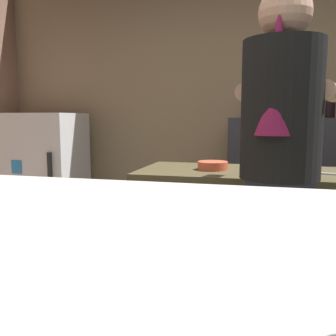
{
  "coord_description": "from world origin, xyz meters",
  "views": [
    {
      "loc": [
        0.01,
        -1.38,
        1.19
      ],
      "look_at": [
        -0.16,
        -0.75,
        1.1
      ],
      "focal_mm": 40.63,
      "sensor_mm": 36.0,
      "label": 1
    }
  ],
  "objects": [
    {
      "name": "bottle_olive_oil",
      "position": [
        0.08,
        1.84,
        1.28
      ],
      "size": [
        0.07,
        0.07,
        0.24
      ],
      "color": "black",
      "rests_on": "back_shelf"
    },
    {
      "name": "chefs_knife",
      "position": [
        0.34,
        0.72,
        0.9
      ],
      "size": [
        0.24,
        0.1,
        0.01
      ],
      "primitive_type": "cube",
      "rotation": [
        0.0,
        0.0,
        -0.3
      ],
      "color": "silver",
      "rests_on": "prep_counter"
    },
    {
      "name": "bartender",
      "position": [
        0.06,
        0.31,
        1.01
      ],
      "size": [
        0.49,
        0.55,
        1.73
      ],
      "rotation": [
        0.0,
        0.0,
        1.32
      ],
      "color": "#2A2B3D",
      "rests_on": "ground"
    },
    {
      "name": "bottle_soy",
      "position": [
        0.49,
        1.91,
        1.28
      ],
      "size": [
        0.08,
        0.08,
        0.23
      ],
      "color": "black",
      "rests_on": "back_shelf"
    },
    {
      "name": "prep_counter",
      "position": [
        0.35,
        0.77,
        0.45
      ],
      "size": [
        2.1,
        0.6,
        0.9
      ],
      "primitive_type": "cube",
      "color": "#494028",
      "rests_on": "ground"
    },
    {
      "name": "mixing_bowl",
      "position": [
        -0.29,
        0.76,
        0.92
      ],
      "size": [
        0.17,
        0.17,
        0.05
      ],
      "primitive_type": "cylinder",
      "color": "#D15539",
      "rests_on": "prep_counter"
    },
    {
      "name": "wall_back",
      "position": [
        0.0,
        2.2,
        1.35
      ],
      "size": [
        5.2,
        0.1,
        2.7
      ],
      "primitive_type": "cube",
      "color": "#957D5D",
      "rests_on": "ground"
    },
    {
      "name": "mini_fridge",
      "position": [
        -2.01,
        1.75,
        0.62
      ],
      "size": [
        0.67,
        0.58,
        1.23
      ],
      "color": "white",
      "rests_on": "ground"
    },
    {
      "name": "bottle_vinegar",
      "position": [
        0.23,
        1.94,
        1.27
      ],
      "size": [
        0.07,
        0.07,
        0.2
      ],
      "color": "#2A5898",
      "rests_on": "back_shelf"
    },
    {
      "name": "back_shelf",
      "position": [
        0.14,
        1.92,
        0.6
      ],
      "size": [
        0.9,
        0.36,
        1.19
      ],
      "primitive_type": "cube",
      "color": "#313139",
      "rests_on": "ground"
    }
  ]
}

